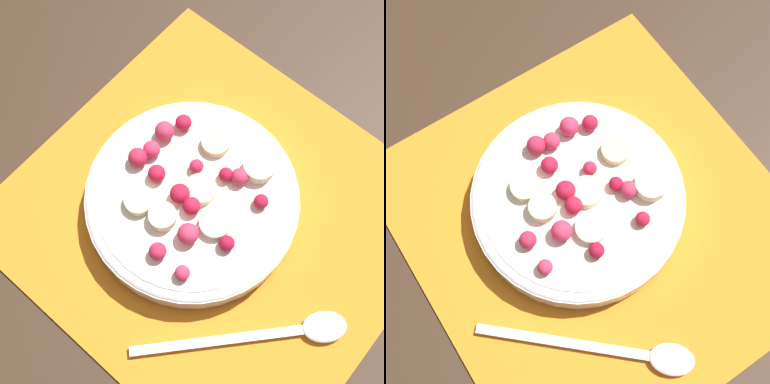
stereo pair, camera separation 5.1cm
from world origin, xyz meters
TOP-DOWN VIEW (x-y plane):
  - ground_plane at (0.00, 0.00)m, footprint 3.00×3.00m
  - placemat at (0.00, 0.00)m, footprint 0.39×0.36m
  - fruit_bowl at (-0.03, -0.01)m, footprint 0.21×0.21m
  - spoon at (0.12, -0.05)m, footprint 0.15×0.16m

SIDE VIEW (x-z plane):
  - ground_plane at x=0.00m, z-range 0.00..0.00m
  - placemat at x=0.00m, z-range 0.00..0.01m
  - spoon at x=0.12m, z-range 0.01..0.01m
  - fruit_bowl at x=-0.03m, z-range 0.00..0.05m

